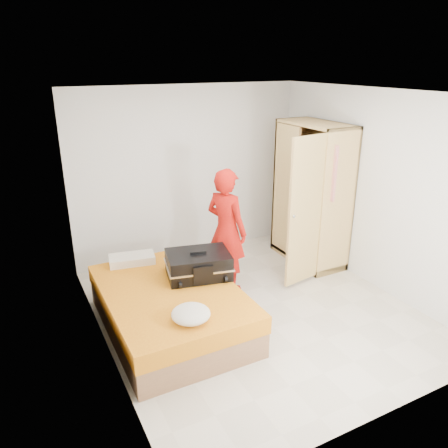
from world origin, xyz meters
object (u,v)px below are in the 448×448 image
person (226,231)px  suitcase (198,265)px  wardrobe (311,199)px  bed (171,308)px  round_cushion (191,314)px

person → suitcase: (-0.59, -0.41, -0.19)m
wardrobe → person: bearing=-173.2°
bed → wardrobe: bearing=16.3°
suitcase → person: bearing=47.4°
bed → round_cushion: size_ratio=5.18×
wardrobe → suitcase: bearing=-164.3°
person → suitcase: person is taller
bed → wardrobe: wardrobe is taller
suitcase → round_cushion: suitcase is taller
wardrobe → person: size_ratio=1.27×
wardrobe → suitcase: (-2.08, -0.59, -0.35)m
round_cushion → bed: bearing=86.8°
wardrobe → bed: bearing=-163.7°
bed → person: (1.01, 0.55, 0.58)m
suitcase → round_cushion: size_ratio=2.18×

